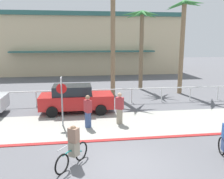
{
  "coord_description": "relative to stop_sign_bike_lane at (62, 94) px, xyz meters",
  "views": [
    {
      "loc": [
        -1.48,
        -7.83,
        4.41
      ],
      "look_at": [
        0.42,
        6.0,
        1.52
      ],
      "focal_mm": 38.83,
      "sensor_mm": 36.0,
      "label": 1
    }
  ],
  "objects": [
    {
      "name": "sidewalk_strip",
      "position": [
        2.38,
        -0.16,
        -1.67
      ],
      "size": [
        44.0,
        4.0,
        0.02
      ],
      "primitive_type": "cube",
      "color": "#9E9E93",
      "rests_on": "ground"
    },
    {
      "name": "pedestrian_0",
      "position": [
        1.29,
        -0.4,
        -0.9
      ],
      "size": [
        0.43,
        0.47,
        1.69
      ],
      "color": "#384C7A",
      "rests_on": "ground"
    },
    {
      "name": "rail_fence",
      "position": [
        2.38,
        4.14,
        -0.84
      ],
      "size": [
        26.27,
        0.08,
        1.04
      ],
      "color": "white",
      "rests_on": "ground"
    },
    {
      "name": "cyclist_teal_0",
      "position": [
        0.62,
        -4.13,
        -0.98
      ],
      "size": [
        1.13,
        1.5,
        1.5
      ],
      "color": "black",
      "rests_on": "ground"
    },
    {
      "name": "palm_tree_2",
      "position": [
        3.55,
        6.63,
        4.48
      ],
      "size": [
        3.37,
        2.84,
        8.4
      ],
      "color": "#846B4C",
      "rests_on": "ground"
    },
    {
      "name": "ground_plane",
      "position": [
        2.38,
        5.64,
        -1.68
      ],
      "size": [
        80.0,
        80.0,
        0.0
      ],
      "primitive_type": "plane",
      "color": "#5B5B60"
    },
    {
      "name": "palm_tree_3",
      "position": [
        6.37,
        8.85,
        3.62
      ],
      "size": [
        3.25,
        3.57,
        6.86
      ],
      "color": "#756047",
      "rests_on": "ground"
    },
    {
      "name": "palm_tree_4",
      "position": [
        9.19,
        6.68,
        3.77
      ],
      "size": [
        2.87,
        3.37,
        7.43
      ],
      "color": "#846B4C",
      "rests_on": "ground"
    },
    {
      "name": "pedestrian_1",
      "position": [
        2.97,
        -0.08,
        -0.89
      ],
      "size": [
        0.48,
        0.43,
        1.7
      ],
      "color": "gray",
      "rests_on": "ground"
    },
    {
      "name": "car_red_1",
      "position": [
        0.66,
        2.38,
        -0.81
      ],
      "size": [
        4.4,
        2.02,
        1.69
      ],
      "color": "red",
      "rests_on": "ground"
    },
    {
      "name": "building_backdrop",
      "position": [
        1.57,
        22.64,
        2.17
      ],
      "size": [
        25.0,
        11.4,
        7.66
      ],
      "color": "beige",
      "rests_on": "ground"
    },
    {
      "name": "stop_sign_bike_lane",
      "position": [
        0.0,
        0.0,
        0.0
      ],
      "size": [
        0.52,
        0.56,
        2.56
      ],
      "color": "gray",
      "rests_on": "ground"
    },
    {
      "name": "curb_paint",
      "position": [
        2.38,
        -2.16,
        -1.66
      ],
      "size": [
        44.0,
        0.24,
        0.03
      ],
      "primitive_type": "cube",
      "color": "maroon",
      "rests_on": "ground"
    }
  ]
}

